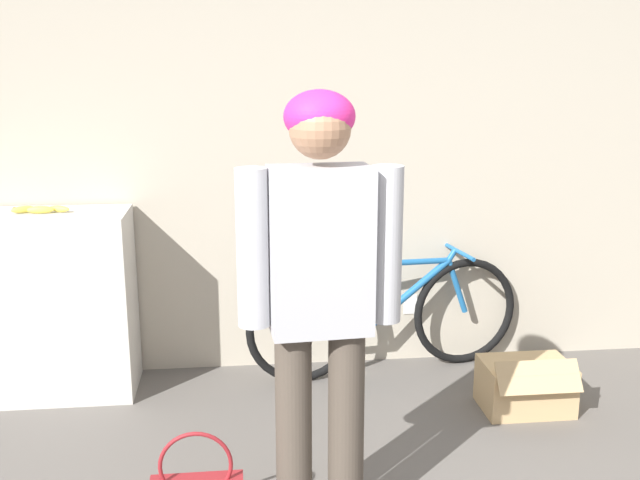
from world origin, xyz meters
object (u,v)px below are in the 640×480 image
at_px(person, 320,278).
at_px(banana, 40,209).
at_px(bicycle, 386,315).
at_px(cardboard_box, 525,386).

xyz_separation_m(person, banana, (-1.32, 1.37, 0.01)).
bearing_deg(bicycle, banana, 172.01).
bearing_deg(cardboard_box, banana, 168.66).
distance_m(bicycle, banana, 1.99).
height_order(bicycle, banana, banana).
height_order(person, banana, person).
bearing_deg(bicycle, cardboard_box, -50.70).
bearing_deg(person, bicycle, 64.91).
relative_size(bicycle, banana, 5.30).
bearing_deg(person, banana, 129.73).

